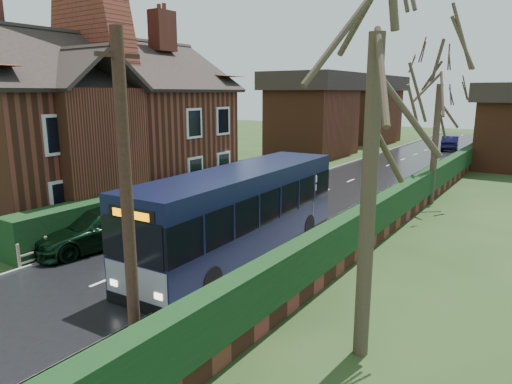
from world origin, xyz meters
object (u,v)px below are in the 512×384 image
Objects in this scene: bus at (241,214)px; bus_stop_sign at (313,195)px; car_silver at (191,213)px; car_green at (98,228)px; telegraph_pole at (128,217)px; brick_house at (98,121)px.

bus is 3.88m from bus_stop_sign.
bus reaches higher than car_silver.
telegraph_pole is (7.70, -5.00, 2.79)m from car_green.
car_silver is 1.64× the size of bus_stop_sign.
brick_house is 8.18m from car_silver.
bus_stop_sign is (6.10, 6.00, 0.93)m from car_green.
bus reaches higher than car_green.
bus_stop_sign is (1.00, 3.74, 0.09)m from bus.
bus is 1.51× the size of telegraph_pole.
bus is 4.07m from car_silver.
car_green is at bearing -158.64° from bus.
brick_house is 3.54× the size of car_silver.
telegraph_pole is at bearing -72.75° from bus.
car_silver is (-3.70, 1.45, -0.87)m from bus.
brick_house is 8.37m from car_green.
bus_stop_sign is 11.27m from telegraph_pole.
telegraph_pole is at bearing -35.84° from brick_house.
car_silver is 0.82× the size of car_green.
telegraph_pole is at bearing -69.60° from bus_stop_sign.
car_silver is 5.32m from bus_stop_sign.
car_silver is 0.59× the size of telegraph_pole.
car_silver is at bearing 80.22° from car_green.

